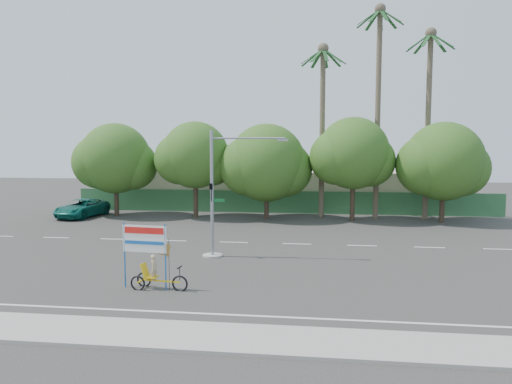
# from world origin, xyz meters

# --- Properties ---
(ground) EXTENTS (120.00, 120.00, 0.00)m
(ground) POSITION_xyz_m (0.00, 0.00, 0.00)
(ground) COLOR #33302D
(ground) RESTS_ON ground
(sidewalk_near) EXTENTS (50.00, 2.40, 0.12)m
(sidewalk_near) POSITION_xyz_m (0.00, -7.50, 0.06)
(sidewalk_near) COLOR gray
(sidewalk_near) RESTS_ON ground
(fence) EXTENTS (38.00, 0.08, 2.00)m
(fence) POSITION_xyz_m (0.00, 21.50, 1.00)
(fence) COLOR #336B3D
(fence) RESTS_ON ground
(building_left) EXTENTS (12.00, 8.00, 4.00)m
(building_left) POSITION_xyz_m (-10.00, 26.00, 2.00)
(building_left) COLOR beige
(building_left) RESTS_ON ground
(building_right) EXTENTS (14.00, 8.00, 3.60)m
(building_right) POSITION_xyz_m (8.00, 26.00, 1.80)
(building_right) COLOR beige
(building_right) RESTS_ON ground
(tree_far_left) EXTENTS (7.14, 6.00, 7.96)m
(tree_far_left) POSITION_xyz_m (-14.05, 18.00, 4.76)
(tree_far_left) COLOR #473828
(tree_far_left) RESTS_ON ground
(tree_left) EXTENTS (6.66, 5.60, 8.07)m
(tree_left) POSITION_xyz_m (-7.05, 18.00, 5.06)
(tree_left) COLOR #473828
(tree_left) RESTS_ON ground
(tree_center) EXTENTS (7.62, 6.40, 7.85)m
(tree_center) POSITION_xyz_m (-1.05, 18.00, 4.47)
(tree_center) COLOR #473828
(tree_center) RESTS_ON ground
(tree_right) EXTENTS (6.90, 5.80, 8.36)m
(tree_right) POSITION_xyz_m (5.95, 18.00, 5.24)
(tree_right) COLOR #473828
(tree_right) RESTS_ON ground
(tree_far_right) EXTENTS (7.38, 6.20, 7.94)m
(tree_far_right) POSITION_xyz_m (12.95, 18.00, 4.64)
(tree_far_right) COLOR #473828
(tree_far_right) RESTS_ON ground
(palm_tall) EXTENTS (3.73, 3.79, 17.45)m
(palm_tall) POSITION_xyz_m (8.00, 19.50, 10.46)
(palm_tall) COLOR #70604C
(palm_tall) RESTS_ON ground
(palm_mid) EXTENTS (3.73, 3.79, 15.45)m
(palm_mid) POSITION_xyz_m (12.00, 19.50, 9.40)
(palm_mid) COLOR #70604C
(palm_mid) RESTS_ON ground
(palm_short) EXTENTS (3.73, 3.79, 14.45)m
(palm_short) POSITION_xyz_m (3.50, 19.50, 8.86)
(palm_short) COLOR #70604C
(palm_short) RESTS_ON ground
(traffic_signal) EXTENTS (4.72, 1.10, 7.00)m
(traffic_signal) POSITION_xyz_m (-2.20, 3.98, 2.92)
(traffic_signal) COLOR gray
(traffic_signal) RESTS_ON ground
(trike_billboard) EXTENTS (2.96, 0.80, 2.92)m
(trike_billboard) POSITION_xyz_m (-3.79, -2.41, 1.17)
(trike_billboard) COLOR black
(trike_billboard) RESTS_ON ground
(pickup_truck) EXTENTS (3.23, 5.76, 1.52)m
(pickup_truck) POSITION_xyz_m (-16.66, 16.96, 0.76)
(pickup_truck) COLOR #0D5E51
(pickup_truck) RESTS_ON ground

